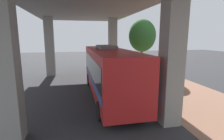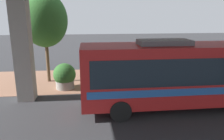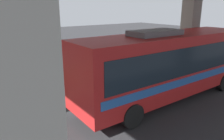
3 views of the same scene
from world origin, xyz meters
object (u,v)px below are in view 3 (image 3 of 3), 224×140
Objects in this scene: bus at (168,62)px; planter_front at (56,79)px; fire_hydrant at (124,71)px; planter_back at (20,88)px; planter_middle at (93,70)px.

planter_front is at bearing -132.41° from bus.
fire_hydrant is 6.57m from planter_back.
planter_front is 2.38m from planter_middle.
fire_hydrant is 0.66× the size of planter_front.
planter_front is at bearing -86.59° from planter_middle.
bus reaches higher than fire_hydrant.
planter_middle is at bearing -97.97° from fire_hydrant.
planter_back is at bearing -120.76° from bus.
planter_back is (0.05, -6.56, 0.28)m from fire_hydrant.
fire_hydrant is at bearing 82.03° from planter_middle.
fire_hydrant is 4.63m from planter_front.
planter_front is at bearing -92.15° from fire_hydrant.
planter_middle reaches higher than planter_front.
fire_hydrant is at bearing 87.85° from planter_front.
bus is 9.24× the size of fire_hydrant.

